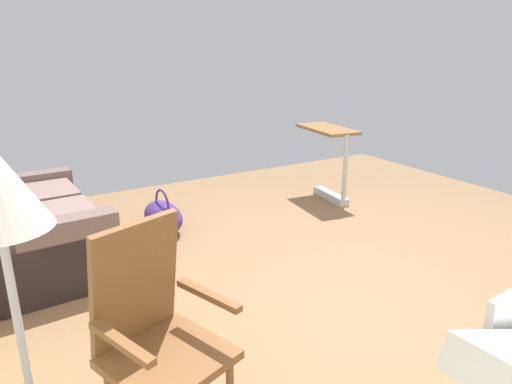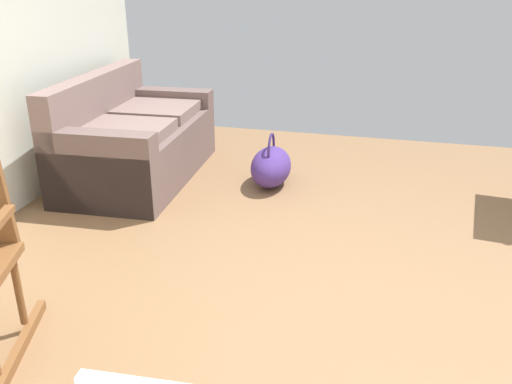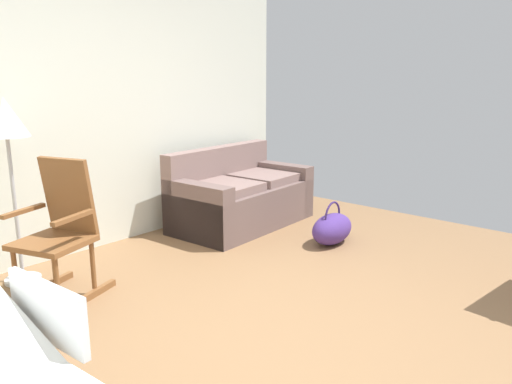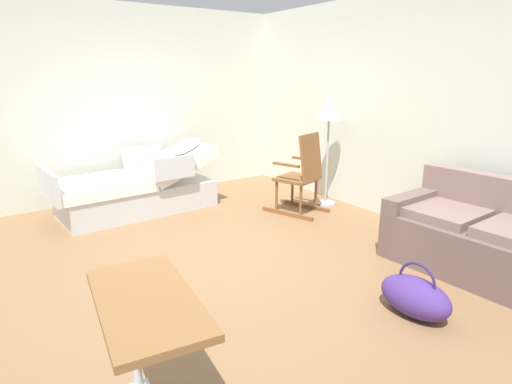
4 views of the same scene
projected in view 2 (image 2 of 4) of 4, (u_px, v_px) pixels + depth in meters
ground_plane at (345, 324)px, 2.75m from camera, size 6.56×6.56×0.00m
couch at (135, 142)px, 4.54m from camera, size 1.64×0.93×0.85m
duffel_bag at (271, 166)px, 4.45m from camera, size 0.58×0.36×0.43m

